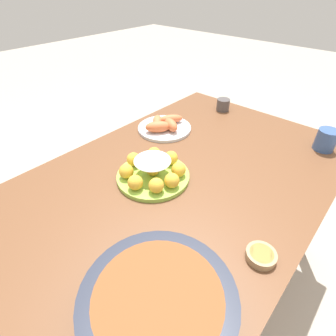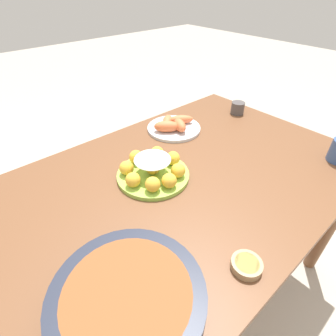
{
  "view_description": "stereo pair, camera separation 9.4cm",
  "coord_description": "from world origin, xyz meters",
  "views": [
    {
      "loc": [
        0.6,
        0.46,
        1.36
      ],
      "look_at": [
        0.04,
        -0.04,
        0.79
      ],
      "focal_mm": 28.0,
      "sensor_mm": 36.0,
      "label": 1
    },
    {
      "loc": [
        0.54,
        0.53,
        1.36
      ],
      "look_at": [
        0.04,
        -0.04,
        0.79
      ],
      "focal_mm": 28.0,
      "sensor_mm": 36.0,
      "label": 2
    }
  ],
  "objects": [
    {
      "name": "serving_bowl",
      "position": [
        0.42,
        0.28,
        0.81
      ],
      "size": [
        0.32,
        0.32,
        0.1
      ],
      "color": "#232838",
      "rests_on": "dining_table"
    },
    {
      "name": "seafood_platter",
      "position": [
        -0.21,
        -0.28,
        0.77
      ],
      "size": [
        0.25,
        0.25,
        0.07
      ],
      "color": "silver",
      "rests_on": "dining_table"
    },
    {
      "name": "sauce_bowl",
      "position": [
        0.14,
        0.37,
        0.76
      ],
      "size": [
        0.08,
        0.08,
        0.02
      ],
      "color": "tan",
      "rests_on": "dining_table"
    },
    {
      "name": "ground_plane",
      "position": [
        0.0,
        0.0,
        0.0
      ],
      "size": [
        12.0,
        12.0,
        0.0
      ],
      "primitive_type": "plane",
      "color": "#B2A899"
    },
    {
      "name": "dining_table",
      "position": [
        0.0,
        0.0,
        0.66
      ],
      "size": [
        1.41,
        0.92,
        0.75
      ],
      "color": "brown",
      "rests_on": "ground_plane"
    },
    {
      "name": "cup_near",
      "position": [
        -0.59,
        -0.2,
        0.78
      ],
      "size": [
        0.07,
        0.07,
        0.06
      ],
      "color": "#4C4747",
      "rests_on": "dining_table"
    },
    {
      "name": "cake_plate",
      "position": [
        0.08,
        -0.07,
        0.78
      ],
      "size": [
        0.26,
        0.26,
        0.09
      ],
      "color": "#99CC4C",
      "rests_on": "dining_table"
    }
  ]
}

